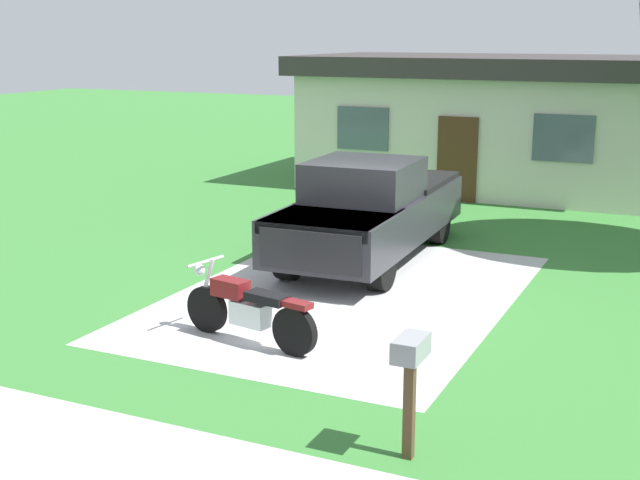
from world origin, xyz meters
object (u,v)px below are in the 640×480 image
object	(u,v)px
mailbox	(410,365)
neighbor_house	(484,120)
pickup_truck	(372,208)
motorcycle	(248,309)

from	to	relation	value
mailbox	neighbor_house	bearing A→B (deg)	102.04
pickup_truck	mailbox	xyz separation A→B (m)	(3.19, -7.04, 0.03)
pickup_truck	neighbor_house	bearing A→B (deg)	91.00
motorcycle	neighbor_house	bearing A→B (deg)	91.28
mailbox	motorcycle	bearing A→B (deg)	144.48
neighbor_house	pickup_truck	bearing A→B (deg)	-89.00
motorcycle	mailbox	world-z (taller)	mailbox
mailbox	pickup_truck	bearing A→B (deg)	114.36
motorcycle	mailbox	bearing A→B (deg)	-35.52
pickup_truck	mailbox	world-z (taller)	pickup_truck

